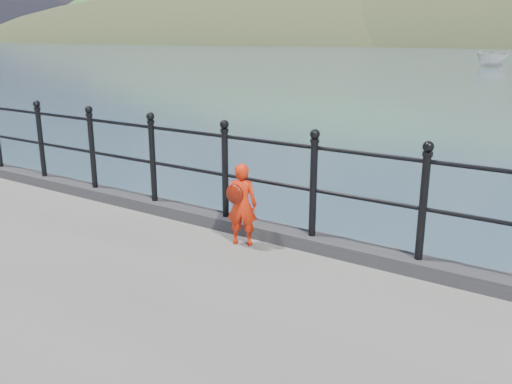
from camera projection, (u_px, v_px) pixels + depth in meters
The scene contains 5 objects.
ground at pixel (273, 308), 6.80m from camera, with size 600.00×600.00×0.00m, color #2D4251.
kerb at pixel (267, 231), 6.39m from camera, with size 60.00×0.30×0.15m, color #28282B.
railing at pixel (267, 170), 6.18m from camera, with size 18.11×0.11×1.20m.
child at pixel (241, 204), 6.06m from camera, with size 0.41×0.35×0.95m.
launch_white at pixel (492, 59), 58.79m from camera, with size 1.65×4.39×1.70m, color silver.
Camera 1 is at (3.23, -5.21, 3.29)m, focal length 38.00 mm.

